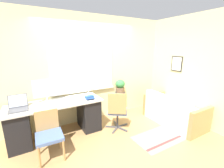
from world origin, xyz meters
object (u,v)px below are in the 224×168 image
object	(u,v)px
desk_lamp	(88,83)
laptop	(18,106)
plant_stand	(120,95)
potted_plant	(120,86)
monitor	(46,90)
keyboard	(48,106)
mouse	(62,104)
couch_loveseat	(173,113)
office_chair_swivel	(117,110)
book_stack	(90,97)
desk_chair_wooden	(49,133)

from	to	relation	value
desk_lamp	laptop	bearing A→B (deg)	-171.55
plant_stand	potted_plant	size ratio (longest dim) A/B	1.80
monitor	keyboard	xyz separation A→B (m)	(-0.03, -0.30, -0.26)
keyboard	laptop	bearing A→B (deg)	164.47
mouse	plant_stand	size ratio (longest dim) A/B	0.09
desk_lamp	plant_stand	bearing A→B (deg)	4.24
couch_loveseat	desk_lamp	bearing A→B (deg)	59.79
office_chair_swivel	potted_plant	distance (m)	0.97
laptop	monitor	size ratio (longest dim) A/B	0.71
keyboard	monitor	bearing A→B (deg)	83.75
mouse	monitor	bearing A→B (deg)	127.29
laptop	couch_loveseat	xyz separation A→B (m)	(3.35, -0.86, -0.55)
monitor	couch_loveseat	world-z (taller)	monitor
book_stack	couch_loveseat	bearing A→B (deg)	-19.91
keyboard	desk_chair_wooden	bearing A→B (deg)	-98.91
keyboard	desk_chair_wooden	size ratio (longest dim) A/B	0.45
monitor	book_stack	distance (m)	0.93
desk_chair_wooden	monitor	bearing A→B (deg)	83.79
laptop	potted_plant	size ratio (longest dim) A/B	0.99
book_stack	monitor	bearing A→B (deg)	160.12
keyboard	office_chair_swivel	world-z (taller)	office_chair_swivel
desk_lamp	office_chair_swivel	world-z (taller)	desk_lamp
desk_lamp	office_chair_swivel	bearing A→B (deg)	-55.78
plant_stand	potted_plant	distance (m)	0.26
keyboard	book_stack	size ratio (longest dim) A/B	1.66
keyboard	couch_loveseat	bearing A→B (deg)	-14.17
desk_chair_wooden	couch_loveseat	distance (m)	2.94
monitor	desk_lamp	bearing A→B (deg)	3.49
laptop	mouse	bearing A→B (deg)	-11.06
office_chair_swivel	laptop	bearing A→B (deg)	22.03
desk_lamp	plant_stand	distance (m)	1.10
book_stack	couch_loveseat	xyz separation A→B (m)	(1.97, -0.71, -0.53)
monitor	plant_stand	size ratio (longest dim) A/B	0.78
desk_chair_wooden	potted_plant	xyz separation A→B (m)	(2.05, 0.88, 0.40)
book_stack	desk_chair_wooden	xyz separation A→B (m)	(-0.95, -0.44, -0.36)
desk_lamp	office_chair_swivel	xyz separation A→B (m)	(0.44, -0.65, -0.57)
monitor	book_stack	bearing A→B (deg)	-19.88
couch_loveseat	office_chair_swivel	bearing A→B (deg)	73.13
book_stack	desk_chair_wooden	bearing A→B (deg)	-155.18
desk_lamp	keyboard	bearing A→B (deg)	-160.21
keyboard	plant_stand	xyz separation A→B (m)	(1.98, 0.43, -0.20)
monitor	plant_stand	world-z (taller)	monitor
plant_stand	book_stack	bearing A→B (deg)	-158.31
desk_chair_wooden	plant_stand	size ratio (longest dim) A/B	1.25
book_stack	desk_chair_wooden	world-z (taller)	book_stack
laptop	office_chair_swivel	size ratio (longest dim) A/B	0.39
desk_lamp	desk_chair_wooden	size ratio (longest dim) A/B	0.48
plant_stand	potted_plant	world-z (taller)	potted_plant
desk_chair_wooden	couch_loveseat	world-z (taller)	desk_chair_wooden
plant_stand	desk_chair_wooden	bearing A→B (deg)	-156.84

